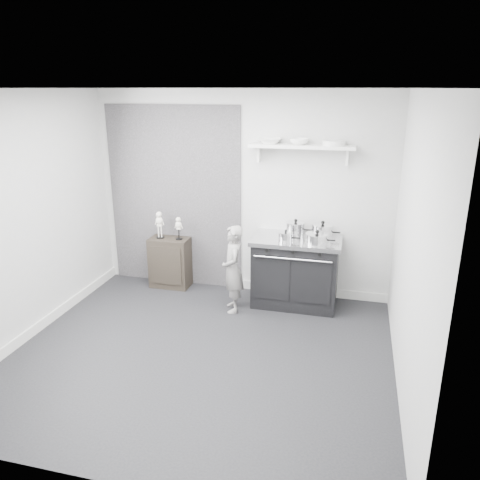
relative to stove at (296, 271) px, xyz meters
The scene contains 15 objects.
ground 1.74m from the stove, 118.67° to the right, with size 4.00×4.00×0.00m, color black.
room_shell 1.99m from the stove, 124.03° to the right, with size 4.02×3.62×2.71m.
wall_shelf 1.57m from the stove, 92.02° to the left, with size 1.30×0.26×0.24m.
stove is the anchor object (origin of this frame).
side_cabinet 1.80m from the stove, behind, with size 0.55×0.32×0.71m, color black.
child 0.84m from the stove, 152.15° to the right, with size 0.41×0.27×1.12m, color gray.
pot_back_left 0.55m from the stove, 105.62° to the left, with size 0.34×0.25×0.21m.
pot_back_right 0.62m from the stove, 19.70° to the left, with size 0.36×0.27×0.22m.
pot_front_right 0.59m from the stove, 31.29° to the right, with size 0.36×0.28×0.18m.
pot_front_center 0.54m from the stove, 126.80° to the right, with size 0.27×0.18×0.15m.
skeleton_full 1.98m from the stove, behind, with size 0.12×0.08×0.43m, color silver, non-canonical shape.
skeleton_torso 1.70m from the stove, behind, with size 0.10×0.07×0.36m, color silver, non-canonical shape.
bowl_large 1.68m from the stove, 154.41° to the left, with size 0.29×0.29×0.07m, color white.
bowl_small 1.64m from the stove, 102.48° to the left, with size 0.24×0.24×0.07m, color white.
plate_stack 1.67m from the stove, 27.24° to the left, with size 0.27×0.27×0.06m, color white.
Camera 1 is at (1.48, -4.14, 2.70)m, focal length 35.00 mm.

